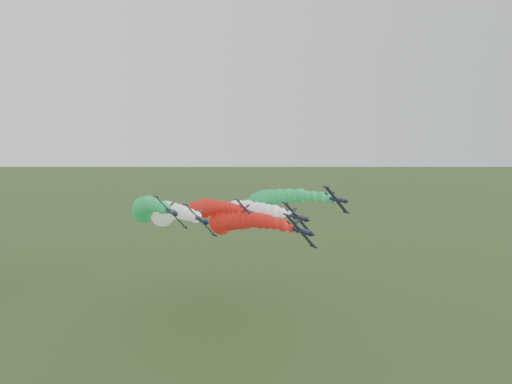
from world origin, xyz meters
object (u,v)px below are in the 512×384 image
(jet_inner_left, at_px, (165,213))
(jet_trail, at_px, (204,209))
(jet_inner_right, at_px, (235,212))
(jet_outer_left, at_px, (145,208))
(jet_lead, at_px, (232,221))
(jet_outer_right, at_px, (269,200))

(jet_inner_left, height_order, jet_trail, jet_inner_left)
(jet_inner_right, bearing_deg, jet_outer_left, 165.74)
(jet_inner_right, height_order, jet_outer_left, jet_outer_left)
(jet_lead, distance_m, jet_outer_right, 27.52)
(jet_outer_right, bearing_deg, jet_lead, -135.83)
(jet_inner_left, bearing_deg, jet_outer_right, 13.11)
(jet_lead, bearing_deg, jet_inner_left, 144.12)
(jet_inner_right, xyz_separation_m, jet_outer_right, (15.23, 10.04, 1.71))
(jet_outer_left, relative_size, jet_outer_right, 1.01)
(jet_inner_left, bearing_deg, jet_trail, 45.30)
(jet_lead, relative_size, jet_inner_right, 1.00)
(jet_inner_right, height_order, jet_trail, jet_inner_right)
(jet_outer_left, bearing_deg, jet_inner_left, -42.41)
(jet_lead, bearing_deg, jet_trail, 87.93)
(jet_lead, relative_size, jet_outer_left, 1.00)
(jet_outer_right, relative_size, jet_trail, 0.99)
(jet_outer_right, bearing_deg, jet_inner_right, -146.59)
(jet_lead, height_order, jet_outer_right, jet_outer_right)
(jet_inner_left, relative_size, jet_trail, 0.99)
(jet_lead, distance_m, jet_outer_left, 25.09)
(jet_lead, bearing_deg, jet_outer_left, 142.48)
(jet_outer_right, bearing_deg, jet_outer_left, -174.37)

